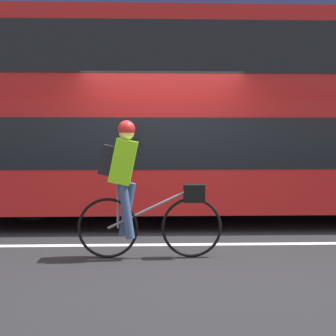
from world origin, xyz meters
name	(u,v)px	position (x,y,z in m)	size (l,w,h in m)	color
ground_plane	(164,246)	(0.00, 0.00, 0.00)	(80.00, 80.00, 0.00)	#232326
road_center_line	(164,245)	(0.00, 0.07, 0.00)	(50.00, 0.14, 0.01)	silver
sidewalk_curb	(159,196)	(0.00, 4.90, 0.05)	(60.00, 2.44, 0.10)	gray
building_facade	(158,17)	(0.00, 6.27, 4.65)	(60.00, 0.30, 9.30)	#33478C
bus	(193,111)	(0.56, 2.05, 1.95)	(9.27, 2.53, 3.52)	black
cyclist_on_bike	(135,185)	(-0.38, -0.60, 0.91)	(1.80, 0.32, 1.71)	black
street_sign_post	(267,137)	(2.58, 4.77, 1.48)	(0.36, 0.09, 2.47)	#59595B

